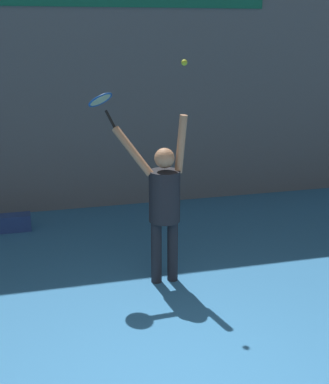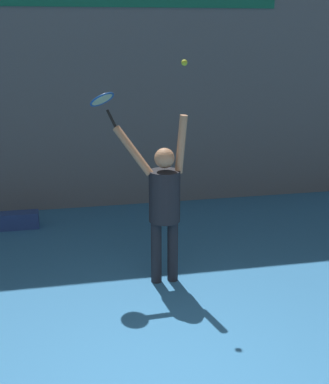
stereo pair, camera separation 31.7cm
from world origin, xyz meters
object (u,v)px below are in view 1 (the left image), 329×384
at_px(equipment_bag, 9,223).
at_px(tennis_ball, 184,63).
at_px(tennis_player, 164,200).
at_px(tennis_racket, 101,102).

bearing_deg(equipment_bag, tennis_ball, -48.17).
bearing_deg(tennis_ball, equipment_bag, 131.83).
xyz_separation_m(tennis_player, tennis_ball, (0.22, -0.05, 1.58)).
bearing_deg(tennis_player, tennis_ball, -13.68).
relative_size(tennis_racket, equipment_bag, 0.62).
bearing_deg(tennis_racket, tennis_ball, -29.84).
height_order(tennis_racket, tennis_ball, tennis_ball).
height_order(tennis_ball, equipment_bag, tennis_ball).
bearing_deg(tennis_racket, equipment_bag, 123.73).
distance_m(tennis_player, tennis_ball, 1.59).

